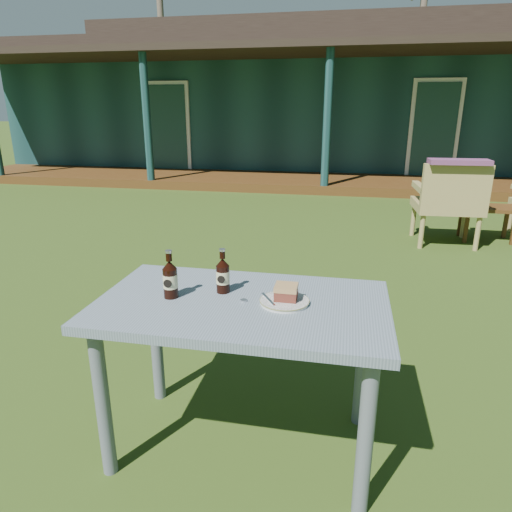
% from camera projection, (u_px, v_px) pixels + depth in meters
% --- Properties ---
extents(ground, '(80.00, 80.00, 0.00)m').
position_uv_depth(ground, '(288.00, 304.00, 3.60)').
color(ground, '#334916').
extents(pavilion, '(15.80, 8.30, 3.45)m').
position_uv_depth(pavilion, '(337.00, 101.00, 11.84)').
color(pavilion, '#153838').
rests_on(pavilion, ground).
extents(tree_left, '(0.28, 0.28, 10.50)m').
position_uv_depth(tree_left, '(161.00, 15.00, 19.75)').
color(tree_left, brown).
rests_on(tree_left, ground).
extents(tree_mid, '(0.28, 0.28, 9.50)m').
position_uv_depth(tree_mid, '(422.00, 23.00, 18.78)').
color(tree_mid, brown).
rests_on(tree_mid, ground).
extents(cafe_table, '(1.20, 0.70, 0.72)m').
position_uv_depth(cafe_table, '(242.00, 323.00, 1.91)').
color(cafe_table, slate).
rests_on(cafe_table, ground).
extents(plate, '(0.20, 0.20, 0.01)m').
position_uv_depth(plate, '(284.00, 301.00, 1.86)').
color(plate, silver).
rests_on(plate, cafe_table).
extents(cake_slice, '(0.09, 0.09, 0.06)m').
position_uv_depth(cake_slice, '(286.00, 292.00, 1.86)').
color(cake_slice, '#5C281D').
rests_on(cake_slice, plate).
extents(fork, '(0.08, 0.13, 0.00)m').
position_uv_depth(fork, '(268.00, 299.00, 1.86)').
color(fork, silver).
rests_on(fork, plate).
extents(cola_bottle_near, '(0.06, 0.06, 0.20)m').
position_uv_depth(cola_bottle_near, '(223.00, 275.00, 1.95)').
color(cola_bottle_near, black).
rests_on(cola_bottle_near, cafe_table).
extents(cola_bottle_far, '(0.06, 0.06, 0.21)m').
position_uv_depth(cola_bottle_far, '(170.00, 279.00, 1.90)').
color(cola_bottle_far, black).
rests_on(cola_bottle_far, cafe_table).
extents(bottle_cap, '(0.03, 0.03, 0.01)m').
position_uv_depth(bottle_cap, '(244.00, 300.00, 1.88)').
color(bottle_cap, silver).
rests_on(bottle_cap, cafe_table).
extents(armchair_left, '(0.71, 0.67, 0.92)m').
position_uv_depth(armchair_left, '(449.00, 199.00, 4.98)').
color(armchair_left, '#9C8B4E').
rests_on(armchair_left, ground).
extents(floral_throw, '(0.61, 0.25, 0.05)m').
position_uv_depth(floral_throw, '(459.00, 162.00, 4.67)').
color(floral_throw, '#6C375E').
rests_on(floral_throw, armchair_left).
extents(side_table, '(0.60, 0.40, 0.40)m').
position_uv_depth(side_table, '(489.00, 211.00, 5.22)').
color(side_table, '#4B2D12').
rests_on(side_table, ground).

